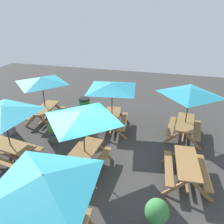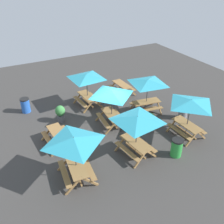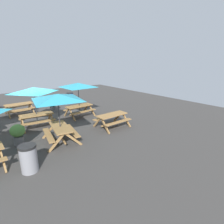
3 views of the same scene
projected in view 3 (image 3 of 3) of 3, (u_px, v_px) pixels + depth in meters
name	position (u px, v px, depth m)	size (l,w,h in m)	color
ground_plane	(37.00, 126.00, 10.34)	(26.77, 26.77, 0.00)	#3D3A38
picnic_table_1	(112.00, 118.00, 10.00)	(1.85, 1.59, 0.81)	olive
picnic_table_3	(19.00, 107.00, 12.44)	(1.88, 1.63, 0.81)	olive
picnic_table_5	(78.00, 88.00, 11.57)	(2.82, 2.82, 2.34)	olive
picnic_table_6	(58.00, 101.00, 7.76)	(2.80, 2.80, 2.34)	olive
picnic_table_7	(34.00, 93.00, 9.64)	(2.14, 2.14, 2.34)	olive
trash_bin_gray	(29.00, 158.00, 5.95)	(0.59, 0.59, 0.98)	gray
trash_bin_blue	(70.00, 98.00, 15.63)	(0.59, 0.59, 0.98)	blue
potted_plant_0	(18.00, 133.00, 7.86)	(0.64, 0.64, 0.97)	#59595B
potted_plant_1	(53.00, 104.00, 13.07)	(0.60, 0.60, 1.07)	#59595B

